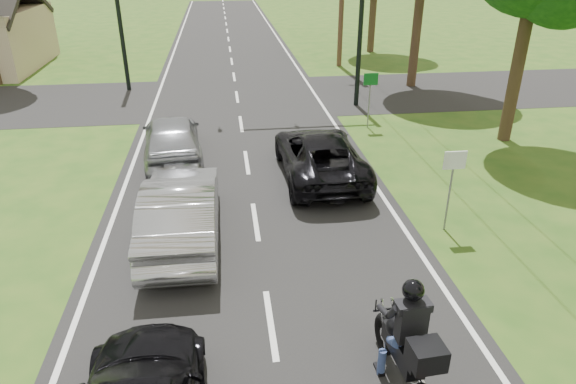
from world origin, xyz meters
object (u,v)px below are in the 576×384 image
Objects in this scene: sign_white at (453,172)px; sign_green at (370,87)px; silver_suv at (172,138)px; motorcycle_rider at (409,351)px; dark_suv at (320,155)px; traffic_signal at (317,8)px; silver_sedan at (181,210)px.

sign_white is 8.00m from sign_green.
silver_suv is at bearing 141.91° from sign_white.
motorcycle_rider is 8.48m from dark_suv.
traffic_signal is at bearing -99.67° from dark_suv.
sign_green is at bearing 73.29° from motorcycle_rider.
traffic_signal reaches higher than motorcycle_rider.
motorcycle_rider is at bearing 107.39° from silver_suv.
motorcycle_rider is at bearing 126.27° from silver_sedan.
sign_green reaches higher than dark_suv.
dark_suv is 2.37× the size of sign_white.
silver_sedan is at bearing -131.24° from sign_green.
silver_sedan is 2.27× the size of sign_white.
traffic_signal is 11.39m from sign_white.
motorcycle_rider is at bearing 88.14° from dark_suv.
sign_white is (6.49, -0.37, 0.79)m from silver_sedan.
motorcycle_rider is 0.49× the size of dark_suv.
sign_green is at bearing -166.76° from silver_suv.
silver_suv is at bearing 108.87° from motorcycle_rider.
silver_suv is 2.13× the size of sign_green.
motorcycle_rider is 0.38× the size of traffic_signal.
traffic_signal is 3.00× the size of sign_white.
silver_suv is at bearing -23.40° from dark_suv.
silver_suv is at bearing -83.08° from silver_sedan.
dark_suv is 5.22m from sign_green.
sign_white is at bearing 177.09° from silver_sedan.
traffic_signal reaches higher than silver_sedan.
sign_green is at bearing -62.62° from traffic_signal.
traffic_signal is 3.00× the size of sign_green.
sign_white is at bearing 136.52° from silver_suv.
silver_sedan is 2.27× the size of sign_green.
sign_green reaches higher than silver_suv.
dark_suv is 1.05× the size of silver_sedan.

